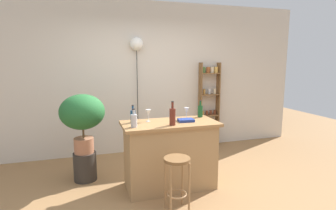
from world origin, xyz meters
TOP-DOWN VIEW (x-y plane):
  - ground at (0.00, 0.00)m, footprint 12.00×12.00m
  - back_wall at (0.00, 1.95)m, footprint 6.40×0.10m
  - kitchen_counter at (0.00, 0.30)m, footprint 1.28×0.62m
  - bar_stool at (-0.11, -0.31)m, footprint 0.30×0.30m
  - spice_shelf at (1.30, 1.80)m, footprint 0.41×0.16m
  - plant_stool at (-1.12, 0.86)m, footprint 0.33×0.33m
  - potted_plant at (-1.12, 0.86)m, footprint 0.63×0.56m
  - bottle_wine_red at (-0.51, 0.17)m, footprint 0.08×0.08m
  - bottle_soda_blue at (-0.47, 0.43)m, footprint 0.07×0.07m
  - bottle_sauce_amber at (-0.02, 0.13)m, footprint 0.08×0.08m
  - bottle_spirits_clear at (0.53, 0.50)m, footprint 0.07×0.07m
  - wine_glass_left at (0.28, 0.43)m, footprint 0.07×0.07m
  - wine_glass_center at (-0.26, 0.44)m, footprint 0.07×0.07m
  - cookbook at (0.22, 0.28)m, footprint 0.22×0.17m
  - pendant_globe_light at (-0.14, 1.84)m, footprint 0.25×0.25m

SIDE VIEW (x-z plane):
  - ground at x=0.00m, z-range 0.00..0.00m
  - plant_stool at x=-1.12m, z-range 0.00..0.41m
  - kitchen_counter at x=0.00m, z-range 0.00..0.91m
  - bar_stool at x=-0.11m, z-range 0.15..0.79m
  - spice_shelf at x=1.30m, z-range 0.06..1.75m
  - cookbook at x=0.22m, z-range 0.91..0.95m
  - potted_plant at x=-1.12m, z-range 0.54..1.39m
  - bottle_wine_red at x=-0.51m, z-range 0.88..1.11m
  - bottle_soda_blue at x=-0.47m, z-range 0.88..1.12m
  - bottle_spirits_clear at x=0.53m, z-range 0.88..1.12m
  - bottle_sauce_amber at x=-0.02m, z-range 0.87..1.18m
  - wine_glass_left at x=0.28m, z-range 0.95..1.11m
  - wine_glass_center at x=-0.26m, z-range 0.95..1.11m
  - back_wall at x=0.00m, z-range 0.00..2.80m
  - pendant_globe_light at x=-0.14m, z-range 0.93..3.08m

